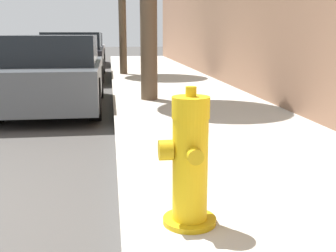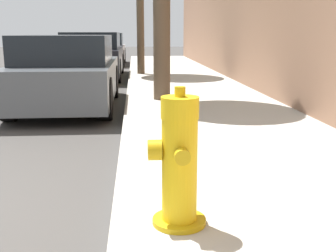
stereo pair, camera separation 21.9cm
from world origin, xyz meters
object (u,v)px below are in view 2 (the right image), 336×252
(fire_hydrant, at_px, (179,163))
(parked_car_far, at_px, (104,49))
(parked_car_mid, at_px, (93,56))
(parked_car_near, at_px, (68,73))

(fire_hydrant, xyz_separation_m, parked_car_far, (-1.61, 16.47, 0.10))
(parked_car_mid, bearing_deg, parked_car_near, -89.63)
(parked_car_far, bearing_deg, parked_car_mid, -89.52)
(fire_hydrant, height_order, parked_car_far, parked_car_far)
(parked_car_near, bearing_deg, parked_car_mid, 90.37)
(fire_hydrant, bearing_deg, parked_car_near, 105.74)
(parked_car_near, distance_m, parked_car_mid, 5.40)
(fire_hydrant, relative_size, parked_car_near, 0.23)
(parked_car_far, bearing_deg, parked_car_near, -89.57)
(parked_car_near, xyz_separation_m, parked_car_far, (-0.08, 11.06, 0.01))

